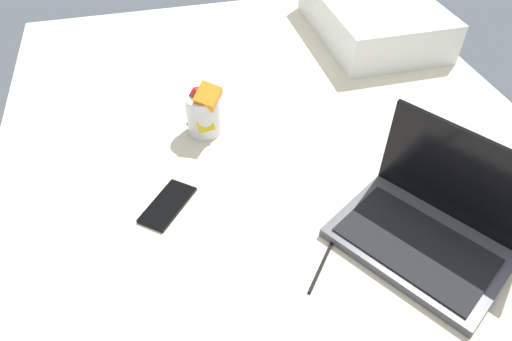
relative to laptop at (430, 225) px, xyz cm
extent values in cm
cube|color=beige|center=(-34.57, -21.41, -13.41)|extent=(180.00, 140.00, 18.00)
cube|color=#4C4C51|center=(1.62, -2.57, -3.41)|extent=(40.18, 37.06, 2.00)
cube|color=black|center=(2.42, -3.84, -2.21)|extent=(33.60, 29.85, 0.40)
cube|color=black|center=(-4.24, 6.73, 8.09)|extent=(28.45, 18.45, 21.00)
cylinder|color=silver|center=(-46.73, -38.36, 1.09)|extent=(9.00, 9.00, 11.00)
cube|color=#268C33|center=(-46.88, -39.39, -1.34)|extent=(7.13, 7.58, 5.40)
cube|color=yellow|center=(-44.30, -38.57, 0.40)|extent=(4.93, 4.80, 5.71)
cube|color=blue|center=(-47.45, -37.62, 2.15)|extent=(7.10, 7.22, 5.53)
cube|color=blue|center=(-47.92, -38.80, 3.89)|extent=(7.06, 7.77, 5.53)
cube|color=red|center=(-46.76, -38.35, 5.63)|extent=(7.20, 7.71, 7.15)
cube|color=orange|center=(-45.06, -37.13, 7.37)|extent=(8.42, 7.88, 5.98)
cube|color=black|center=(-22.28, -50.96, -4.01)|extent=(15.13, 14.15, 0.80)
cube|color=white|center=(-86.20, 26.59, 2.09)|extent=(52.00, 36.00, 13.00)
cube|color=black|center=(-0.02, -22.21, -4.11)|extent=(13.39, 11.41, 0.60)
camera|label=1|loc=(48.58, -48.61, 71.71)|focal=32.05mm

